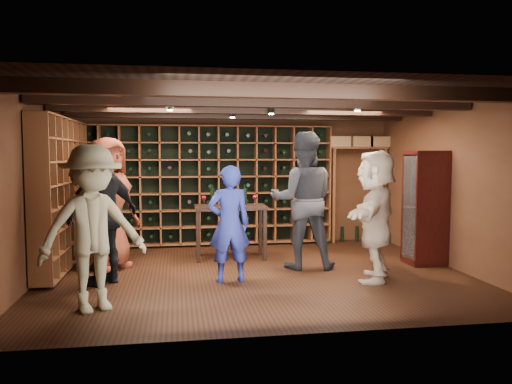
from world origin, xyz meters
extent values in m
plane|color=black|center=(0.00, 0.00, 0.00)|extent=(6.00, 6.00, 0.00)
plane|color=brown|center=(0.00, 2.50, 1.25)|extent=(6.00, 0.00, 6.00)
plane|color=brown|center=(0.00, -2.50, 1.25)|extent=(6.00, 0.00, 6.00)
plane|color=brown|center=(-3.00, 0.00, 1.25)|extent=(0.00, 5.00, 5.00)
plane|color=brown|center=(3.00, 0.00, 1.25)|extent=(0.00, 5.00, 5.00)
plane|color=black|center=(0.00, 0.00, 2.50)|extent=(6.00, 6.00, 0.00)
cube|color=black|center=(0.00, -1.60, 2.42)|extent=(5.90, 0.18, 0.16)
cube|color=black|center=(0.00, -0.50, 2.42)|extent=(5.90, 0.18, 0.16)
cube|color=black|center=(0.00, 0.60, 2.42)|extent=(5.90, 0.18, 0.16)
cube|color=black|center=(0.00, 1.70, 2.42)|extent=(5.90, 0.18, 0.16)
cylinder|color=black|center=(-1.20, 0.00, 2.39)|extent=(0.10, 0.10, 0.10)
cylinder|color=black|center=(0.30, 0.40, 2.39)|extent=(0.10, 0.10, 0.10)
cylinder|color=black|center=(1.40, -0.30, 2.39)|extent=(0.10, 0.10, 0.10)
cylinder|color=black|center=(-0.20, 1.20, 2.39)|extent=(0.10, 0.10, 0.10)
cube|color=brown|center=(-0.52, 2.33, 1.15)|extent=(4.65, 0.30, 2.20)
cube|color=black|center=(-0.52, 2.33, 1.15)|extent=(4.56, 0.02, 2.16)
cube|color=brown|center=(-2.83, 0.82, 1.15)|extent=(0.30, 2.65, 2.20)
cube|color=black|center=(-2.83, 0.82, 1.15)|extent=(0.29, 0.02, 2.16)
cube|color=brown|center=(2.40, 2.32, 1.85)|extent=(1.15, 0.32, 0.04)
cube|color=brown|center=(2.92, 2.32, 0.93)|extent=(0.05, 0.28, 1.85)
cube|color=brown|center=(1.88, 2.32, 0.93)|extent=(0.05, 0.28, 1.85)
cube|color=tan|center=(2.00, 2.32, 1.97)|extent=(0.40, 0.30, 0.20)
cube|color=tan|center=(2.45, 2.32, 1.97)|extent=(0.40, 0.30, 0.20)
cube|color=tan|center=(2.80, 2.32, 1.97)|extent=(0.40, 0.30, 0.20)
cube|color=#330B0A|center=(2.72, 0.20, 0.05)|extent=(0.55, 0.50, 0.10)
cube|color=#330B0A|center=(2.72, 0.20, 0.90)|extent=(0.55, 0.50, 1.70)
cube|color=white|center=(2.46, 0.20, 0.90)|extent=(0.01, 0.46, 1.60)
cube|color=#330B0A|center=(2.72, 0.20, 0.90)|extent=(0.50, 0.44, 0.02)
sphere|color=#59260C|center=(2.70, 0.20, 1.00)|extent=(0.18, 0.18, 0.18)
imported|color=navy|center=(-0.43, -0.41, 0.79)|extent=(0.61, 0.43, 1.58)
imported|color=black|center=(0.76, 0.25, 1.03)|extent=(1.12, 0.94, 2.06)
imported|color=maroon|center=(-2.14, 0.65, 0.99)|extent=(1.13, 1.13, 1.98)
imported|color=black|center=(-2.08, -0.28, 0.92)|extent=(1.07, 1.09, 1.84)
imported|color=#827959|center=(-2.03, -1.42, 0.92)|extent=(1.36, 1.14, 1.83)
imported|color=tan|center=(1.56, -0.62, 0.89)|extent=(1.25, 1.70, 1.78)
cube|color=black|center=(-0.25, 1.09, 0.86)|extent=(1.18, 0.60, 0.05)
cube|color=black|center=(-0.79, 0.85, 0.42)|extent=(0.06, 0.06, 0.84)
cube|color=black|center=(0.28, 0.83, 0.42)|extent=(0.06, 0.06, 0.84)
cube|color=black|center=(-0.78, 1.34, 0.42)|extent=(0.06, 0.06, 0.84)
cube|color=black|center=(0.29, 1.32, 0.42)|extent=(0.06, 0.06, 0.84)
cylinder|color=black|center=(-0.54, 1.14, 1.02)|extent=(0.07, 0.07, 0.28)
cylinder|color=black|center=(-0.30, 1.13, 1.02)|extent=(0.07, 0.07, 0.28)
cylinder|color=black|center=(0.00, 1.13, 1.02)|extent=(0.07, 0.07, 0.28)
camera|label=1|loc=(-1.11, -7.04, 1.72)|focal=35.00mm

